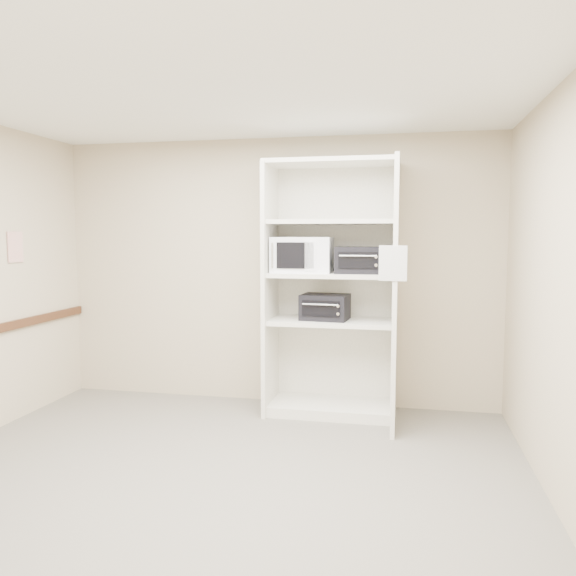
% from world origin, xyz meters
% --- Properties ---
extents(floor, '(4.50, 4.00, 0.01)m').
position_xyz_m(floor, '(0.00, 0.00, 0.00)').
color(floor, '#666259').
rests_on(floor, ground).
extents(ceiling, '(4.50, 4.00, 0.01)m').
position_xyz_m(ceiling, '(0.00, 0.00, 2.70)').
color(ceiling, white).
extents(wall_back, '(4.50, 0.02, 2.70)m').
position_xyz_m(wall_back, '(0.00, 2.00, 1.35)').
color(wall_back, '#B8A58C').
rests_on(wall_back, ground).
extents(wall_front, '(4.50, 0.02, 2.70)m').
position_xyz_m(wall_front, '(0.00, -2.00, 1.35)').
color(wall_front, '#B8A58C').
rests_on(wall_front, ground).
extents(wall_right, '(0.02, 4.00, 2.70)m').
position_xyz_m(wall_right, '(2.25, 0.00, 1.35)').
color(wall_right, '#B8A58C').
rests_on(wall_right, ground).
extents(shelving_unit, '(1.24, 0.92, 2.42)m').
position_xyz_m(shelving_unit, '(0.67, 1.70, 1.13)').
color(shelving_unit, white).
rests_on(shelving_unit, floor).
extents(microwave, '(0.57, 0.44, 0.34)m').
position_xyz_m(microwave, '(0.34, 1.71, 1.54)').
color(microwave, white).
rests_on(microwave, shelving_unit).
extents(toaster_oven_upper, '(0.44, 0.34, 0.25)m').
position_xyz_m(toaster_oven_upper, '(0.87, 1.66, 1.49)').
color(toaster_oven_upper, black).
rests_on(toaster_oven_upper, shelving_unit).
extents(toaster_oven_lower, '(0.47, 0.37, 0.24)m').
position_xyz_m(toaster_oven_lower, '(0.56, 1.68, 1.04)').
color(toaster_oven_lower, black).
rests_on(toaster_oven_lower, shelving_unit).
extents(paper_sign, '(0.22, 0.02, 0.29)m').
position_xyz_m(paper_sign, '(1.20, 1.07, 1.50)').
color(paper_sign, white).
rests_on(paper_sign, shelving_unit).
extents(wall_poster, '(0.01, 0.20, 0.28)m').
position_xyz_m(wall_poster, '(-2.24, 0.99, 1.62)').
color(wall_poster, silver).
rests_on(wall_poster, wall_left).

